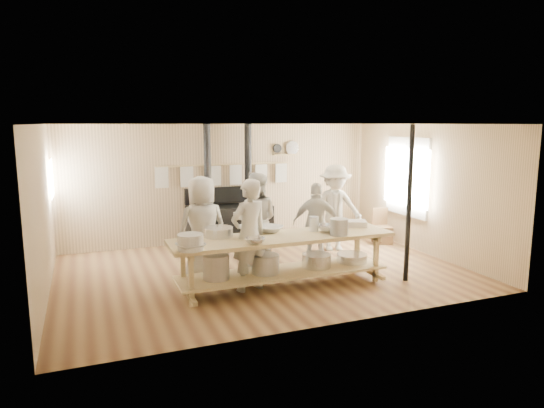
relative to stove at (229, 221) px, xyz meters
name	(u,v)px	position (x,y,z in m)	size (l,w,h in m)	color
ground	(263,271)	(0.01, -2.12, -0.52)	(7.00, 7.00, 0.00)	brown
room_shell	(263,181)	(0.01, -2.12, 1.10)	(7.00, 7.00, 7.00)	tan
window_right	(407,177)	(3.48, -1.52, 0.98)	(0.09, 1.50, 1.65)	beige
left_opening	(52,179)	(-3.44, -0.12, 1.08)	(0.00, 0.90, 0.90)	white
stove	(229,221)	(0.00, 0.00, 0.00)	(1.90, 0.75, 2.60)	black
towel_rail	(225,172)	(0.01, 0.28, 1.04)	(3.00, 0.04, 0.47)	tan
back_wall_shelf	(286,150)	(1.47, 0.32, 1.48)	(0.63, 0.14, 0.32)	tan
prep_table	(282,256)	(0.00, -3.02, 0.00)	(3.60, 0.90, 0.85)	tan
support_post	(409,204)	(2.06, -3.47, 0.78)	(0.08, 0.08, 2.60)	black
cook_far_left	(249,235)	(-0.54, -2.94, 0.37)	(0.65, 0.43, 1.78)	beige
cook_left	(255,220)	(-0.01, -1.75, 0.35)	(0.84, 0.66, 1.74)	beige
cook_center	(202,229)	(-1.10, -2.19, 0.36)	(0.86, 0.56, 1.77)	beige
cook_right	(317,223)	(1.13, -1.96, 0.24)	(0.89, 0.37, 1.52)	beige
cook_by_window	(335,208)	(1.90, -1.26, 0.37)	(1.15, 0.66, 1.78)	beige
chair	(382,233)	(3.16, -1.13, -0.29)	(0.42, 0.42, 0.77)	brown
bowl_white_a	(191,247)	(-1.54, -3.35, 0.38)	(0.40, 0.40, 0.10)	silver
bowl_steel_a	(255,241)	(-0.58, -3.35, 0.38)	(0.30, 0.30, 0.09)	silver
bowl_white_b	(270,229)	(-0.08, -2.69, 0.38)	(0.41, 0.41, 0.10)	silver
bowl_steel_b	(330,229)	(0.82, -3.06, 0.39)	(0.37, 0.37, 0.12)	silver
roasting_pan	(353,223)	(1.42, -2.79, 0.38)	(0.44, 0.30, 0.10)	#B2B2B7
mixing_bowl_large	(218,232)	(-0.96, -2.69, 0.40)	(0.46, 0.46, 0.15)	silver
bucket_galv	(339,227)	(0.86, -3.30, 0.46)	(0.29, 0.29, 0.27)	gray
deep_bowl_enamel	(190,242)	(-1.54, -3.35, 0.44)	(0.37, 0.37, 0.23)	silver
pitcher	(314,224)	(0.62, -2.88, 0.45)	(0.15, 0.15, 0.24)	silver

